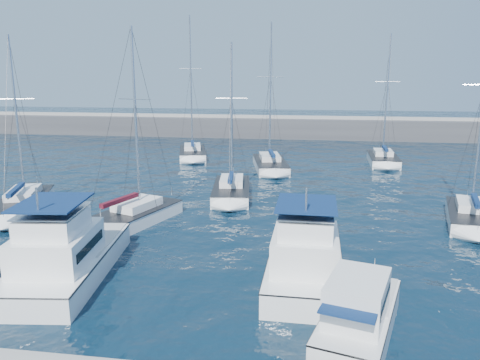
# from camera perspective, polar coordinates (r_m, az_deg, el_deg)

# --- Properties ---
(ground) EXTENTS (220.00, 220.00, 0.00)m
(ground) POSITION_cam_1_polar(r_m,az_deg,el_deg) (25.94, -4.13, -10.04)
(ground) COLOR black
(ground) RESTS_ON ground
(breakwater) EXTENTS (160.00, 6.00, 4.45)m
(breakwater) POSITION_cam_1_polar(r_m,az_deg,el_deg) (76.01, 4.41, 6.06)
(breakwater) COLOR #424244
(breakwater) RESTS_ON ground
(motor_yacht_port_inner) EXTENTS (4.96, 10.01, 4.69)m
(motor_yacht_port_inner) POSITION_cam_1_polar(r_m,az_deg,el_deg) (25.12, -20.59, -8.87)
(motor_yacht_port_inner) COLOR white
(motor_yacht_port_inner) RESTS_ON ground
(motor_yacht_stbd_inner) EXTENTS (3.75, 9.02, 4.69)m
(motor_yacht_stbd_inner) POSITION_cam_1_polar(r_m,az_deg,el_deg) (23.51, 7.94, -9.65)
(motor_yacht_stbd_inner) COLOR white
(motor_yacht_stbd_inner) RESTS_ON ground
(motor_yacht_stbd_outer) EXTENTS (4.09, 6.95, 3.20)m
(motor_yacht_stbd_outer) POSITION_cam_1_polar(r_m,az_deg,el_deg) (19.26, 14.21, -15.92)
(motor_yacht_stbd_outer) COLOR white
(motor_yacht_stbd_outer) RESTS_ON ground
(sailboat_mid_a) EXTENTS (5.68, 8.95, 13.13)m
(sailboat_mid_a) POSITION_cam_1_polar(r_m,az_deg,el_deg) (38.79, -24.95, -2.64)
(sailboat_mid_a) COLOR white
(sailboat_mid_a) RESTS_ON ground
(sailboat_mid_b) EXTENTS (5.34, 8.12, 13.41)m
(sailboat_mid_b) POSITION_cam_1_polar(r_m,az_deg,el_deg) (33.02, -12.85, -4.30)
(sailboat_mid_b) COLOR white
(sailboat_mid_b) RESTS_ON ground
(sailboat_mid_c) EXTENTS (3.91, 8.13, 12.86)m
(sailboat_mid_c) POSITION_cam_1_polar(r_m,az_deg,el_deg) (39.06, -1.04, -1.30)
(sailboat_mid_c) COLOR white
(sailboat_mid_c) RESTS_ON ground
(sailboat_mid_e) EXTENTS (4.52, 7.56, 14.95)m
(sailboat_mid_e) POSITION_cam_1_polar(r_m,az_deg,el_deg) (35.79, 26.41, -3.97)
(sailboat_mid_e) COLOR white
(sailboat_mid_e) RESTS_ON ground
(sailboat_back_a) EXTENTS (4.99, 8.51, 17.03)m
(sailboat_back_a) POSITION_cam_1_polar(r_m,az_deg,el_deg) (57.48, -5.80, 3.30)
(sailboat_back_a) COLOR white
(sailboat_back_a) RESTS_ON ground
(sailboat_back_b) EXTENTS (4.75, 9.01, 15.55)m
(sailboat_back_b) POSITION_cam_1_polar(r_m,az_deg,el_deg) (50.35, 3.69, 1.94)
(sailboat_back_b) COLOR white
(sailboat_back_b) RESTS_ON ground
(sailboat_back_c) EXTENTS (3.28, 7.21, 14.64)m
(sailboat_back_c) POSITION_cam_1_polar(r_m,az_deg,el_deg) (55.64, 17.04, 2.45)
(sailboat_back_c) COLOR white
(sailboat_back_c) RESTS_ON ground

